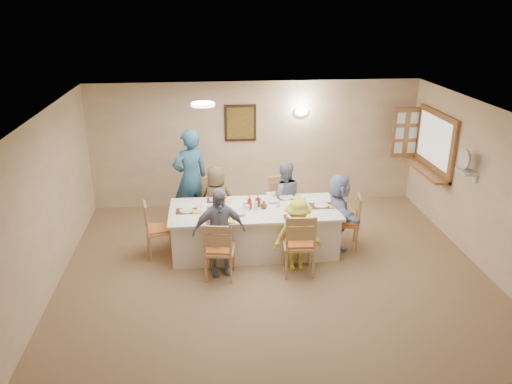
{
  "coord_description": "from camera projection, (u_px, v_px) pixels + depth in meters",
  "views": [
    {
      "loc": [
        -0.96,
        -6.07,
        3.97
      ],
      "look_at": [
        -0.2,
        1.4,
        1.05
      ],
      "focal_mm": 35.0,
      "sensor_mm": 36.0,
      "label": 1
    }
  ],
  "objects": [
    {
      "name": "plate_le",
      "position": [
        186.0,
        211.0,
        8.05
      ],
      "size": [
        0.22,
        0.22,
        0.01
      ],
      "primitive_type": "cylinder",
      "color": "white",
      "rests_on": "dining_table"
    },
    {
      "name": "napkin_fr",
      "position": [
        307.0,
        218.0,
        7.79
      ],
      "size": [
        0.15,
        0.15,
        0.01
      ],
      "primitive_type": "cube",
      "color": "yellow",
      "rests_on": "dining_table"
    },
    {
      "name": "shutter_door",
      "position": [
        406.0,
        133.0,
        9.82
      ],
      "size": [
        0.55,
        0.04,
        1.0
      ],
      "primitive_type": "cube",
      "color": "brown",
      "rests_on": "room_walls"
    },
    {
      "name": "desk_fan",
      "position": [
        466.0,
        163.0,
        7.86
      ],
      "size": [
        0.3,
        0.3,
        0.28
      ],
      "primitive_type": null,
      "color": "#A5A5A8",
      "rests_on": "fan_shelf"
    },
    {
      "name": "ground",
      "position": [
        280.0,
        295.0,
        7.16
      ],
      "size": [
        7.0,
        7.0,
        0.0
      ],
      "primitive_type": "plane",
      "color": "olive"
    },
    {
      "name": "plate_fr",
      "position": [
        295.0,
        217.0,
        7.82
      ],
      "size": [
        0.25,
        0.25,
        0.02
      ],
      "primitive_type": "cylinder",
      "color": "white",
      "rests_on": "dining_table"
    },
    {
      "name": "chair_front_left",
      "position": [
        220.0,
        249.0,
        7.46
      ],
      "size": [
        0.52,
        0.52,
        0.95
      ],
      "primitive_type": null,
      "rotation": [
        0.0,
        0.0,
        2.99
      ],
      "color": "tan",
      "rests_on": "ground"
    },
    {
      "name": "diner_front_right",
      "position": [
        297.0,
        235.0,
        7.65
      ],
      "size": [
        0.82,
        0.55,
        1.16
      ],
      "primitive_type": "imported",
      "rotation": [
        0.0,
        0.0,
        0.08
      ],
      "color": "gold",
      "rests_on": "ground"
    },
    {
      "name": "chair_right_end",
      "position": [
        346.0,
        221.0,
        8.41
      ],
      "size": [
        0.53,
        0.53,
        0.94
      ],
      "primitive_type": null,
      "rotation": [
        0.0,
        0.0,
        -1.76
      ],
      "color": "tan",
      "rests_on": "ground"
    },
    {
      "name": "chair_left_end",
      "position": [
        160.0,
        229.0,
        8.11
      ],
      "size": [
        0.53,
        0.53,
        0.95
      ],
      "primitive_type": null,
      "rotation": [
        0.0,
        0.0,
        1.77
      ],
      "color": "tan",
      "rests_on": "ground"
    },
    {
      "name": "ceiling_light",
      "position": [
        203.0,
        104.0,
        7.56
      ],
      "size": [
        0.36,
        0.36,
        0.05
      ],
      "primitive_type": "cylinder",
      "color": "white",
      "rests_on": "room_walls"
    },
    {
      "name": "condiment_malt",
      "position": [
        264.0,
        204.0,
        8.13
      ],
      "size": [
        0.18,
        0.18,
        0.14
      ],
      "primitive_type": "imported",
      "rotation": [
        0.0,
        0.0,
        -0.37
      ],
      "color": "#583717",
      "rests_on": "dining_table"
    },
    {
      "name": "napkin_re",
      "position": [
        333.0,
        206.0,
        8.23
      ],
      "size": [
        0.13,
        0.13,
        0.01
      ],
      "primitive_type": "cube",
      "color": "yellow",
      "rests_on": "dining_table"
    },
    {
      "name": "caregiver",
      "position": [
        191.0,
        178.0,
        9.07
      ],
      "size": [
        1.0,
        0.94,
        1.83
      ],
      "primitive_type": "imported",
      "rotation": [
        0.0,
        0.0,
        3.57
      ],
      "color": "#2D628C",
      "rests_on": "ground"
    },
    {
      "name": "teacup_b",
      "position": [
        273.0,
        194.0,
        8.64
      ],
      "size": [
        0.14,
        0.14,
        0.08
      ],
      "primitive_type": "imported",
      "rotation": [
        0.0,
        0.0,
        0.32
      ],
      "color": "white",
      "rests_on": "dining_table"
    },
    {
      "name": "placemat_br",
      "position": [
        286.0,
        197.0,
        8.6
      ],
      "size": [
        0.34,
        0.25,
        0.01
      ],
      "primitive_type": "cube",
      "color": "#472B19",
      "rests_on": "dining_table"
    },
    {
      "name": "hatch_sill",
      "position": [
        425.0,
        170.0,
        9.32
      ],
      "size": [
        0.3,
        1.5,
        0.05
      ],
      "primitive_type": "cube",
      "color": "brown",
      "rests_on": "room_walls"
    },
    {
      "name": "condiment_brown",
      "position": [
        258.0,
        201.0,
        8.21
      ],
      "size": [
        0.14,
        0.14,
        0.2
      ],
      "primitive_type": "imported",
      "rotation": [
        0.0,
        0.0,
        -0.27
      ],
      "color": "#583717",
      "rests_on": "dining_table"
    },
    {
      "name": "napkin_bl",
      "position": [
        227.0,
        200.0,
        8.46
      ],
      "size": [
        0.14,
        0.14,
        0.01
      ],
      "primitive_type": "cube",
      "color": "yellow",
      "rests_on": "dining_table"
    },
    {
      "name": "plate_bl",
      "position": [
        217.0,
        200.0,
        8.48
      ],
      "size": [
        0.25,
        0.25,
        0.02
      ],
      "primitive_type": "cylinder",
      "color": "white",
      "rests_on": "dining_table"
    },
    {
      "name": "drinking_glass",
      "position": [
        245.0,
        205.0,
        8.17
      ],
      "size": [
        0.06,
        0.06,
        0.1
      ],
      "primitive_type": "cylinder",
      "color": "silver",
      "rests_on": "dining_table"
    },
    {
      "name": "napkin_fl",
      "position": [
        230.0,
        221.0,
        7.68
      ],
      "size": [
        0.15,
        0.15,
        0.01
      ],
      "primitive_type": "cube",
      "color": "yellow",
      "rests_on": "dining_table"
    },
    {
      "name": "bowl_a",
      "position": [
        239.0,
        213.0,
        7.92
      ],
      "size": [
        0.31,
        0.31,
        0.05
      ],
      "primitive_type": "imported",
      "rotation": [
        0.0,
        0.0,
        -0.24
      ],
      "color": "white",
      "rests_on": "dining_table"
    },
    {
      "name": "plate_fl",
      "position": [
        218.0,
        220.0,
        7.71
      ],
      "size": [
        0.23,
        0.23,
        0.01
      ],
      "primitive_type": "cylinder",
      "color": "white",
      "rests_on": "dining_table"
    },
    {
      "name": "diner_back_left",
      "position": [
        217.0,
        201.0,
        8.77
      ],
      "size": [
        0.7,
        0.53,
        1.28
      ],
      "primitive_type": "imported",
      "rotation": [
        0.0,
        0.0,
        3.05
      ],
      "color": "brown",
      "rests_on": "ground"
    },
    {
      "name": "wall_picture",
      "position": [
        240.0,
        123.0,
        9.72
      ],
      "size": [
        0.62,
        0.05,
        0.72
      ],
      "color": "black",
      "rests_on": "room_walls"
    },
    {
      "name": "placemat_re",
      "position": [
        321.0,
        206.0,
        8.26
      ],
      "size": [
        0.37,
        0.28,
        0.01
      ],
      "primitive_type": "cube",
      "color": "#472B19",
      "rests_on": "dining_table"
    },
    {
      "name": "serving_hatch",
      "position": [
        435.0,
        143.0,
        9.14
      ],
      "size": [
        0.06,
        1.5,
        1.15
      ],
      "primitive_type": "cube",
      "color": "brown",
      "rests_on": "room_walls"
    },
    {
      "name": "diner_back_right",
      "position": [
        284.0,
        197.0,
        8.88
      ],
      "size": [
        0.65,
        0.51,
        1.32
      ],
      "primitive_type": "imported",
      "rotation": [
        0.0,
        0.0,
        3.15
      ],
      "color": "gray",
      "rests_on": "ground"
    },
    {
      "name": "placemat_bl",
      "position": [
        217.0,
        200.0,
        8.49
      ],
      "size": [
        0.34,
        0.25,
        0.01
      ],
      "primitive_type": "cube",
      "color": "#472B19",
      "rests_on": "dining_table"
    },
    {
      "name": "diner_right_end",
      "position": [
        339.0,
        211.0,
        8.33
      ],
      "size": [
        1.23,
        0.46,
        1.3
      ],
      "primitive_type": "imported",
      "rotation": [
        0.0,
        0.0,
        1.6
      ],
      "color": "#99ACD7",
      "rests_on": "ground"
    },
    {
      "name": "placemat_fl",
      "position": [
        218.0,
        221.0,
        7.71
      ],
      "size": [
        0.37,
        0.28,
        0.01
      ],
      "primitive_type": "cube",
      "color": "#472B19",
      "rests_on": "dining_table"
    },
    {
      "name": "fan_shelf",
      "position": [
        467.0,
        172.0,
        7.92
      ],
      "size": [
        0.22,
        0.36,
        0.03
      ],
      "primitive_type": "cube",
      "color": "white",
      "rests_on": "room_walls"
    },
    {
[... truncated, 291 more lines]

